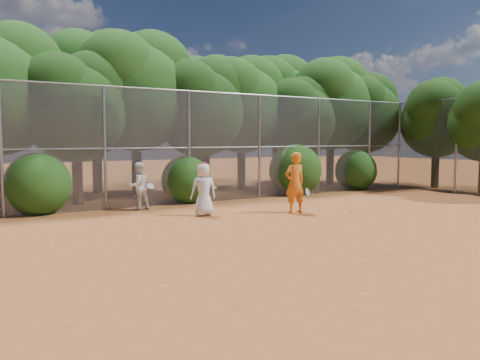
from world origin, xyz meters
TOP-DOWN VIEW (x-y plane):
  - ground at (0.00, 0.00)m, footprint 80.00×80.00m
  - fence_back at (-0.12, 6.00)m, footprint 20.05×0.09m
  - fence_side at (10.00, 3.00)m, footprint 0.09×6.09m
  - tree_2 at (-4.45, 7.83)m, footprint 3.99×3.47m
  - tree_3 at (-1.94, 8.84)m, footprint 4.89×4.26m
  - tree_4 at (0.55, 8.24)m, footprint 4.19×3.64m
  - tree_5 at (3.06, 9.04)m, footprint 4.51×3.92m
  - tree_6 at (5.55, 8.03)m, footprint 3.86×3.36m
  - tree_7 at (8.06, 8.64)m, footprint 4.77×4.14m
  - tree_8 at (10.05, 8.34)m, footprint 4.25×3.70m
  - tree_10 at (-2.93, 11.05)m, footprint 5.15×4.48m
  - tree_11 at (2.06, 10.64)m, footprint 4.64×4.03m
  - tree_12 at (6.56, 11.24)m, footprint 5.02×4.37m
  - tree_13 at (11.45, 5.03)m, footprint 3.86×3.36m
  - bush_0 at (-6.00, 6.30)m, footprint 2.00×2.00m
  - bush_1 at (-1.00, 6.30)m, footprint 1.80×1.80m
  - bush_2 at (4.00, 6.30)m, footprint 2.20×2.20m
  - bush_3 at (7.50, 6.30)m, footprint 1.90×1.90m
  - player_yellow at (0.86, 2.27)m, footprint 0.87×0.54m
  - player_teen at (-1.81, 3.27)m, footprint 0.86×0.65m
  - player_white at (-3.11, 5.40)m, footprint 0.90×0.80m
  - ball_0 at (3.90, 0.15)m, footprint 0.07×0.07m
  - ball_1 at (2.35, 1.40)m, footprint 0.07×0.07m
  - ball_2 at (3.04, 0.54)m, footprint 0.07×0.07m
  - ball_3 at (4.16, 0.23)m, footprint 0.07×0.07m
  - ball_4 at (-1.21, 0.78)m, footprint 0.07×0.07m
  - ball_5 at (2.93, 3.54)m, footprint 0.07×0.07m
  - ball_6 at (-0.82, 1.26)m, footprint 0.07×0.07m

SIDE VIEW (x-z plane):
  - ground at x=0.00m, z-range 0.00..0.00m
  - ball_0 at x=3.90m, z-range 0.00..0.07m
  - ball_1 at x=2.35m, z-range 0.00..0.07m
  - ball_2 at x=3.04m, z-range 0.00..0.07m
  - ball_3 at x=4.16m, z-range 0.00..0.07m
  - ball_4 at x=-1.21m, z-range 0.00..0.07m
  - ball_5 at x=2.93m, z-range 0.00..0.07m
  - ball_6 at x=-0.82m, z-range 0.00..0.07m
  - player_white at x=-3.11m, z-range 0.00..1.56m
  - player_teen at x=-1.81m, z-range -0.01..1.61m
  - bush_1 at x=-1.00m, z-range 0.00..1.80m
  - player_yellow at x=0.86m, z-range 0.00..1.90m
  - bush_3 at x=7.50m, z-range 0.00..1.90m
  - bush_0 at x=-6.00m, z-range 0.00..2.00m
  - bush_2 at x=4.00m, z-range 0.00..2.20m
  - fence_side at x=10.00m, z-range 0.04..4.06m
  - fence_back at x=-0.12m, z-range 0.04..4.06m
  - tree_6 at x=5.55m, z-range 0.82..6.11m
  - tree_13 at x=11.45m, z-range 0.82..6.11m
  - tree_2 at x=-4.45m, z-range 0.85..6.32m
  - tree_4 at x=0.55m, z-range 0.89..6.62m
  - tree_8 at x=10.05m, z-range 0.91..6.73m
  - tree_5 at x=3.06m, z-range 0.96..7.13m
  - tree_11 at x=2.06m, z-range 0.99..7.34m
  - tree_7 at x=8.06m, z-range 1.02..7.54m
  - tree_3 at x=-1.94m, z-range 1.04..7.75m
  - tree_12 at x=6.56m, z-range 1.07..7.95m
  - tree_10 at x=-2.93m, z-range 1.10..8.16m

